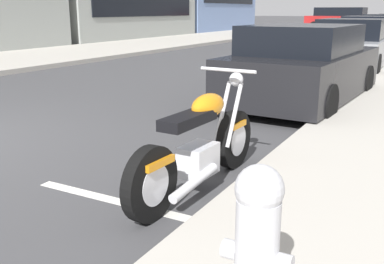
{
  "coord_description": "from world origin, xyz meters",
  "views": [
    {
      "loc": [
        -2.98,
        -5.88,
        1.69
      ],
      "look_at": [
        0.6,
        -3.92,
        0.58
      ],
      "focal_mm": 41.78,
      "sensor_mm": 36.0,
      "label": 1
    }
  ],
  "objects": [
    {
      "name": "parking_stall_stripe",
      "position": [
        0.0,
        -3.65,
        0.0
      ],
      "size": [
        0.12,
        2.2,
        0.01
      ],
      "primitive_type": "cube",
      "color": "silver",
      "rests_on": "ground"
    },
    {
      "name": "parked_car_behind_motorcycle",
      "position": [
        15.52,
        -3.41,
        0.7
      ],
      "size": [
        4.55,
        2.0,
        1.47
      ],
      "rotation": [
        0.0,
        0.0,
        0.03
      ],
      "color": "navy",
      "rests_on": "ground"
    },
    {
      "name": "fire_hydrant",
      "position": [
        -1.09,
        -5.21,
        0.59
      ],
      "size": [
        0.24,
        0.36,
        0.85
      ],
      "color": "#B7B7BC",
      "rests_on": "sidewalk_near_curb"
    },
    {
      "name": "parked_motorcycle",
      "position": [
        0.63,
        -3.99,
        0.43
      ],
      "size": [
        2.17,
        0.62,
        1.12
      ],
      "rotation": [
        0.0,
        0.0,
        -0.05
      ],
      "color": "black",
      "rests_on": "ground"
    },
    {
      "name": "parked_car_second_in_row",
      "position": [
        5.22,
        -3.73,
        0.69
      ],
      "size": [
        4.22,
        2.06,
        1.44
      ],
      "rotation": [
        0.0,
        0.0,
        -0.06
      ],
      "color": "black",
      "rests_on": "ground"
    },
    {
      "name": "parked_car_mid_block",
      "position": [
        21.23,
        -3.37,
        0.71
      ],
      "size": [
        4.52,
        2.0,
        1.5
      ],
      "rotation": [
        0.0,
        0.0,
        -0.02
      ],
      "color": "gray",
      "rests_on": "ground"
    },
    {
      "name": "parked_car_near_corner",
      "position": [
        10.72,
        -3.62,
        0.68
      ],
      "size": [
        4.29,
        1.95,
        1.45
      ],
      "rotation": [
        0.0,
        0.0,
        0.02
      ],
      "color": "gray",
      "rests_on": "ground"
    },
    {
      "name": "crossing_truck",
      "position": [
        37.42,
        1.93,
        1.0
      ],
      "size": [
        2.44,
        5.68,
        1.91
      ],
      "rotation": [
        0.0,
        0.0,
        1.5
      ],
      "color": "maroon",
      "rests_on": "ground"
    },
    {
      "name": "sidewalk_far_curb",
      "position": [
        12.0,
        6.75,
        0.07
      ],
      "size": [
        120.0,
        5.0,
        0.14
      ],
      "primitive_type": "cube",
      "color": "#ADA89E",
      "rests_on": "ground"
    }
  ]
}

